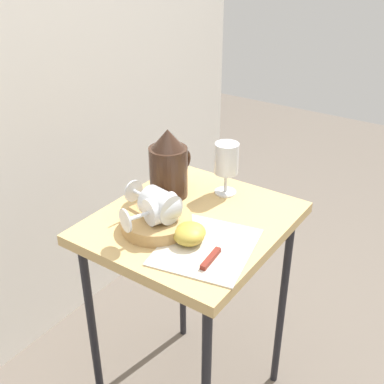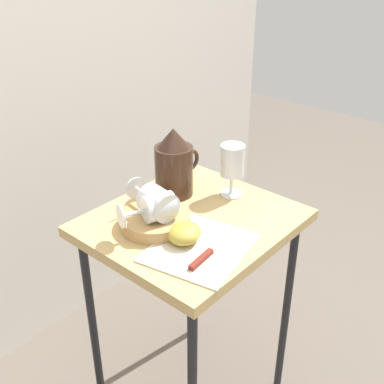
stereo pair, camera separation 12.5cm
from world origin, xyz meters
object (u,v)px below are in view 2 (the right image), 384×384
at_px(pitcher, 174,168).
at_px(wine_glass_tipped_near, 157,207).
at_px(knife, 209,253).
at_px(wine_glass_upright, 233,164).
at_px(wine_glass_tipped_far, 157,202).
at_px(apple_half_right, 186,232).
at_px(apple_half_left, 183,235).
at_px(table, 192,242).
at_px(basket_tray, 155,220).

xyz_separation_m(pitcher, wine_glass_tipped_near, (-0.18, -0.10, -0.01)).
xyz_separation_m(pitcher, knife, (-0.18, -0.27, -0.07)).
bearing_deg(wine_glass_upright, knife, -153.47).
relative_size(wine_glass_tipped_far, apple_half_right, 2.06).
relative_size(wine_glass_tipped_near, wine_glass_tipped_far, 0.97).
distance_m(wine_glass_tipped_near, wine_glass_tipped_far, 0.02).
xyz_separation_m(wine_glass_tipped_far, apple_half_left, (-0.01, -0.10, -0.05)).
bearing_deg(table, wine_glass_upright, -1.37).
distance_m(wine_glass_upright, apple_half_right, 0.28).
xyz_separation_m(apple_half_right, knife, (-0.01, -0.09, -0.02)).
distance_m(basket_tray, apple_half_right, 0.10).
bearing_deg(basket_tray, pitcher, 26.87).
xyz_separation_m(pitcher, wine_glass_tipped_far, (-0.16, -0.09, -0.01)).
bearing_deg(knife, wine_glass_tipped_far, 85.86).
distance_m(table, apple_half_left, 0.16).
xyz_separation_m(basket_tray, pitcher, (0.16, 0.08, 0.06)).
distance_m(pitcher, apple_half_left, 0.27).
bearing_deg(wine_glass_tipped_far, wine_glass_tipped_near, -137.91).
height_order(wine_glass_upright, wine_glass_tipped_far, wine_glass_upright).
bearing_deg(table, wine_glass_tipped_near, 166.20).
distance_m(wine_glass_upright, wine_glass_tipped_near, 0.28).
bearing_deg(wine_glass_tipped_far, pitcher, 29.41).
bearing_deg(apple_half_left, basket_tray, 84.26).
height_order(apple_half_right, knife, apple_half_right).
relative_size(table, basket_tray, 3.86).
distance_m(table, wine_glass_upright, 0.25).
relative_size(basket_tray, knife, 0.86).
distance_m(wine_glass_upright, apple_half_left, 0.29).
bearing_deg(knife, apple_half_left, 89.55).
height_order(pitcher, wine_glass_tipped_near, pitcher).
bearing_deg(wine_glass_upright, apple_half_right, -168.64).
xyz_separation_m(table, apple_half_right, (-0.09, -0.06, 0.10)).
xyz_separation_m(wine_glass_upright, apple_half_right, (-0.26, -0.05, -0.08)).
bearing_deg(apple_half_right, apple_half_left, -159.83).
relative_size(pitcher, knife, 0.96).
height_order(table, basket_tray, basket_tray).
bearing_deg(wine_glass_tipped_far, apple_half_right, -89.50).
bearing_deg(pitcher, table, -118.93).
bearing_deg(table, apple_half_left, -149.05).
height_order(wine_glass_tipped_near, wine_glass_tipped_far, wine_glass_tipped_far).
height_order(pitcher, wine_glass_upright, pitcher).
bearing_deg(wine_glass_tipped_near, wine_glass_tipped_far, 42.09).
height_order(wine_glass_upright, apple_half_right, wine_glass_upright).
relative_size(basket_tray, wine_glass_upright, 1.18).
bearing_deg(pitcher, apple_half_left, -132.35).
bearing_deg(basket_tray, table, -27.09).
bearing_deg(knife, basket_tray, 86.50).
bearing_deg(wine_glass_tipped_near, wine_glass_upright, -6.14).
relative_size(basket_tray, wine_glass_tipped_far, 1.15).
bearing_deg(table, basket_tray, 152.91).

